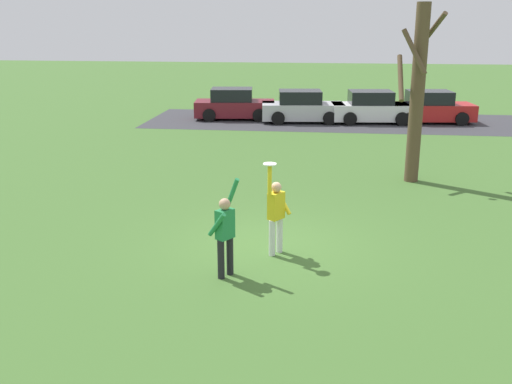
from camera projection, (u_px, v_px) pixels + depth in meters
name	position (u px, v px, depth m)	size (l,w,h in m)	color
ground_plane	(270.00, 246.00, 13.61)	(120.00, 120.00, 0.00)	#426B2D
person_catcher	(276.00, 212.00, 12.88)	(0.53, 0.58, 2.08)	silver
person_defender	(225.00, 231.00, 11.72)	(0.63, 0.66, 2.04)	black
frisbee_disc	(270.00, 164.00, 12.40)	(0.28, 0.28, 0.02)	white
parked_car_maroon	(234.00, 105.00, 30.79)	(4.27, 2.38, 1.59)	maroon
parked_car_silver	(302.00, 108.00, 29.87)	(4.27, 2.38, 1.59)	#BCBCC1
parked_car_white	(372.00, 108.00, 29.69)	(4.27, 2.38, 1.59)	white
parked_car_red	(431.00, 108.00, 29.69)	(4.27, 2.38, 1.59)	red
parking_strip	(335.00, 121.00, 30.21)	(19.12, 6.40, 0.01)	#38383D
bare_tree_tall	(417.00, 91.00, 18.28)	(1.35, 1.34, 5.52)	brown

